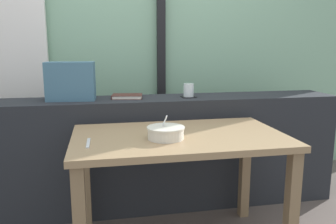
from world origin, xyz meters
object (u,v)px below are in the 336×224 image
object	(u,v)px
coaster_square	(189,97)
fork_utensil	(88,143)
breakfast_table	(179,152)
closed_book	(127,96)
juice_glass	(189,91)
throw_pillow	(71,81)
soup_bowl	(166,133)

from	to	relation	value
coaster_square	fork_utensil	xyz separation A→B (m)	(-0.69, -0.67, -0.12)
breakfast_table	closed_book	world-z (taller)	closed_book
breakfast_table	fork_utensil	xyz separation A→B (m)	(-0.49, -0.09, 0.11)
breakfast_table	juice_glass	size ratio (longest dim) A/B	12.39
coaster_square	throw_pillow	size ratio (longest dim) A/B	0.31
juice_glass	fork_utensil	world-z (taller)	juice_glass
juice_glass	soup_bowl	bearing A→B (deg)	-114.09
breakfast_table	closed_book	bearing A→B (deg)	111.10
coaster_square	closed_book	size ratio (longest dim) A/B	0.43
breakfast_table	coaster_square	bearing A→B (deg)	70.74
closed_book	breakfast_table	bearing A→B (deg)	-68.90
breakfast_table	soup_bowl	world-z (taller)	soup_bowl
juice_glass	coaster_square	bearing A→B (deg)	0.00
breakfast_table	juice_glass	world-z (taller)	juice_glass
soup_bowl	fork_utensil	distance (m)	0.40
closed_book	coaster_square	bearing A→B (deg)	-5.49
closed_book	throw_pillow	size ratio (longest dim) A/B	0.72
coaster_square	closed_book	distance (m)	0.44
breakfast_table	fork_utensil	bearing A→B (deg)	-169.63
coaster_square	throw_pillow	xyz separation A→B (m)	(-0.82, 0.02, 0.13)
throw_pillow	fork_utensil	distance (m)	0.74
breakfast_table	soup_bowl	xyz separation A→B (m)	(-0.09, -0.07, 0.14)
juice_glass	fork_utensil	distance (m)	0.97
juice_glass	closed_book	bearing A→B (deg)	174.51
coaster_square	soup_bowl	bearing A→B (deg)	-114.09
breakfast_table	throw_pillow	size ratio (longest dim) A/B	3.66
closed_book	soup_bowl	world-z (taller)	closed_book
breakfast_table	coaster_square	distance (m)	0.65
breakfast_table	closed_book	size ratio (longest dim) A/B	5.08
fork_utensil	soup_bowl	bearing A→B (deg)	3.22
breakfast_table	juice_glass	bearing A→B (deg)	70.74
juice_glass	closed_book	size ratio (longest dim) A/B	0.41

